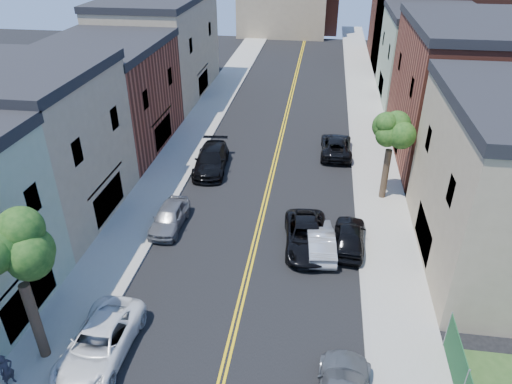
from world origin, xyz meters
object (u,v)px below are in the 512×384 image
at_px(silver_car_right, 320,240).
at_px(dark_car_right_far, 336,146).
at_px(pedestrian_left, 7,370).
at_px(black_car_right, 350,236).
at_px(black_suv_lane, 306,236).
at_px(black_car_left, 211,160).
at_px(grey_car_left, 169,217).
at_px(white_pickup, 99,343).

bearing_deg(silver_car_right, dark_car_right_far, -100.58).
bearing_deg(pedestrian_left, black_car_right, -29.29).
height_order(dark_car_right_far, black_suv_lane, black_suv_lane).
height_order(dark_car_right_far, pedestrian_left, pedestrian_left).
distance_m(silver_car_right, black_suv_lane, 0.85).
distance_m(black_car_right, dark_car_right_far, 12.70).
bearing_deg(silver_car_right, pedestrian_left, 35.48).
distance_m(black_car_left, black_suv_lane, 11.77).
xyz_separation_m(grey_car_left, black_suv_lane, (8.50, -0.87, 0.00)).
bearing_deg(silver_car_right, grey_car_left, -13.45).
height_order(white_pickup, silver_car_right, white_pickup).
bearing_deg(grey_car_left, pedestrian_left, -103.17).
height_order(grey_car_left, black_suv_lane, black_suv_lane).
distance_m(dark_car_right_far, black_suv_lane, 13.15).
bearing_deg(white_pickup, black_car_right, 42.46).
relative_size(black_car_left, black_car_right, 1.28).
height_order(grey_car_left, silver_car_right, grey_car_left).
relative_size(white_pickup, black_suv_lane, 1.02).
xyz_separation_m(grey_car_left, pedestrian_left, (-3.00, -12.18, 0.21)).
xyz_separation_m(grey_car_left, black_car_left, (0.80, 8.03, 0.09)).
bearing_deg(black_suv_lane, black_car_left, 125.28).
height_order(white_pickup, pedestrian_left, pedestrian_left).
bearing_deg(dark_car_right_far, pedestrian_left, 61.05).
height_order(silver_car_right, black_suv_lane, black_suv_lane).
xyz_separation_m(black_car_right, black_suv_lane, (-2.49, -0.35, -0.02)).
bearing_deg(white_pickup, grey_car_left, 91.20).
bearing_deg(pedestrian_left, white_pickup, -35.08).
distance_m(grey_car_left, pedestrian_left, 12.55).
relative_size(white_pickup, silver_car_right, 1.24).
distance_m(silver_car_right, pedestrian_left, 16.53).
height_order(black_car_left, black_car_right, black_car_left).
xyz_separation_m(black_car_left, silver_car_right, (8.50, -9.18, -0.11)).
xyz_separation_m(white_pickup, black_car_left, (0.80, 18.19, 0.08)).
bearing_deg(dark_car_right_far, black_car_left, 23.21).
distance_m(silver_car_right, dark_car_right_far, 13.34).
bearing_deg(pedestrian_left, silver_car_right, -27.21).
bearing_deg(black_car_right, grey_car_left, 1.16).
distance_m(white_pickup, pedestrian_left, 3.62).
distance_m(black_car_right, black_suv_lane, 2.51).
bearing_deg(dark_car_right_far, silver_car_right, 85.48).
bearing_deg(black_car_left, white_pickup, -97.15).
xyz_separation_m(black_car_right, pedestrian_left, (-13.98, -11.66, 0.19)).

